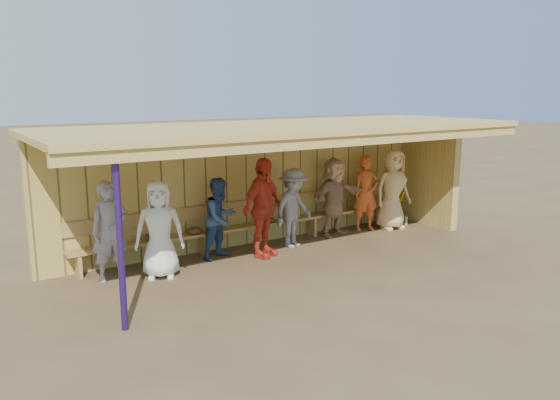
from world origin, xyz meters
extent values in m
plane|color=brown|center=(0.00, 0.00, 0.00)|extent=(90.00, 90.00, 0.00)
imported|color=gray|center=(-3.16, 0.62, 0.83)|extent=(0.62, 0.42, 1.67)
imported|color=white|center=(-2.44, 0.29, 0.83)|extent=(0.95, 0.81, 1.65)
imported|color=#2E4A81|center=(-1.08, 0.72, 0.76)|extent=(0.89, 0.79, 1.53)
imported|color=red|center=(-0.39, 0.35, 0.94)|extent=(1.20, 0.87, 1.89)
imported|color=gray|center=(0.48, 0.59, 0.80)|extent=(1.17, 0.89, 1.60)
imported|color=tan|center=(1.70, 0.81, 0.85)|extent=(1.65, 0.80, 1.71)
imported|color=#C95520|center=(2.56, 0.75, 0.84)|extent=(0.70, 0.55, 1.69)
imported|color=#E2BF7F|center=(3.16, 0.54, 0.91)|extent=(0.94, 0.67, 1.81)
cube|color=tan|center=(0.00, 1.35, 1.20)|extent=(8.60, 0.20, 2.40)
cube|color=tan|center=(4.20, 0.45, 1.20)|extent=(0.20, 1.62, 2.40)
cube|color=tan|center=(0.00, 0.00, 2.45)|extent=(8.80, 3.20, 0.10)
cube|color=tan|center=(0.00, -1.50, 2.32)|extent=(8.80, 0.10, 0.18)
cube|color=tan|center=(-3.80, 0.00, 2.31)|extent=(0.08, 3.00, 0.16)
cube|color=tan|center=(-2.85, 0.00, 2.31)|extent=(0.08, 3.00, 0.16)
cube|color=tan|center=(-1.90, 0.00, 2.31)|extent=(0.08, 3.00, 0.16)
cube|color=tan|center=(-0.95, 0.00, 2.31)|extent=(0.08, 3.00, 0.16)
cube|color=tan|center=(0.00, 0.00, 2.31)|extent=(0.08, 3.00, 0.16)
cube|color=tan|center=(0.95, 0.00, 2.31)|extent=(0.08, 3.00, 0.16)
cube|color=tan|center=(1.90, 0.00, 2.31)|extent=(0.08, 3.00, 0.16)
cube|color=tan|center=(2.85, 0.00, 2.31)|extent=(0.08, 3.00, 0.16)
cube|color=tan|center=(3.80, 0.00, 2.31)|extent=(0.08, 3.00, 0.16)
cylinder|color=navy|center=(-3.60, -1.40, 1.20)|extent=(0.09, 0.09, 2.40)
cube|color=tan|center=(0.00, 1.06, 0.42)|extent=(7.60, 0.32, 0.05)
cube|color=tan|center=(0.00, 1.22, 0.80)|extent=(7.60, 0.04, 0.26)
cube|color=tan|center=(-3.60, 1.06, 0.20)|extent=(0.06, 0.29, 0.40)
cube|color=tan|center=(-1.29, 1.06, 0.20)|extent=(0.06, 0.29, 0.40)
cube|color=tan|center=(1.29, 1.06, 0.20)|extent=(0.06, 0.29, 0.40)
cube|color=tan|center=(3.60, 1.06, 0.20)|extent=(0.06, 0.29, 0.40)
cylinder|color=gold|center=(3.65, 0.86, 0.40)|extent=(0.13, 0.41, 0.80)
sphere|color=#C46617|center=(2.43, 0.86, 0.04)|extent=(0.08, 0.08, 0.08)
ellipsoid|color=#593319|center=(-1.49, 1.01, 0.52)|extent=(0.30, 0.24, 0.14)
ellipsoid|color=#593319|center=(-2.30, 1.01, 0.52)|extent=(0.30, 0.24, 0.14)
ellipsoid|color=#593319|center=(0.13, 1.01, 0.52)|extent=(0.30, 0.24, 0.14)
cylinder|color=#97BF5F|center=(0.97, 1.11, 0.56)|extent=(0.07, 0.07, 0.22)
cylinder|color=orange|center=(2.67, 1.11, 0.56)|extent=(0.07, 0.07, 0.22)
cylinder|color=#6BBB5D|center=(3.65, 0.56, 0.11)|extent=(0.07, 0.07, 0.22)
camera|label=1|loc=(-5.58, -8.15, 3.12)|focal=35.00mm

